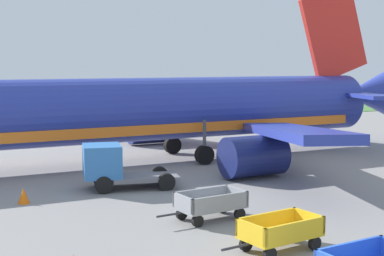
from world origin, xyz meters
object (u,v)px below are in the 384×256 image
(baggage_cart_fourth_in_row, at_px, (280,232))
(traffic_cone_mid_apron, at_px, (24,196))
(airplane, at_px, (166,110))
(baggage_cart_far_end, at_px, (210,204))
(service_truck_beside_carts, at_px, (113,166))

(baggage_cart_fourth_in_row, bearing_deg, traffic_cone_mid_apron, 128.52)
(airplane, xyz_separation_m, baggage_cart_fourth_in_row, (-1.57, -17.07, -2.45))
(baggage_cart_fourth_in_row, relative_size, baggage_cart_far_end, 1.00)
(baggage_cart_fourth_in_row, relative_size, service_truck_beside_carts, 0.79)
(airplane, height_order, baggage_cart_fourth_in_row, airplane)
(airplane, height_order, baggage_cart_far_end, airplane)
(airplane, height_order, service_truck_beside_carts, airplane)
(airplane, xyz_separation_m, service_truck_beside_carts, (-4.65, -6.61, -1.95))
(baggage_cart_far_end, xyz_separation_m, traffic_cone_mid_apron, (-6.44, 4.98, -0.28))
(baggage_cart_far_end, bearing_deg, baggage_cart_fourth_in_row, -79.62)
(service_truck_beside_carts, relative_size, traffic_cone_mid_apron, 7.08)
(service_truck_beside_carts, bearing_deg, airplane, 54.88)
(baggage_cart_far_end, height_order, service_truck_beside_carts, service_truck_beside_carts)
(traffic_cone_mid_apron, bearing_deg, baggage_cart_far_end, -37.72)
(baggage_cart_fourth_in_row, height_order, traffic_cone_mid_apron, baggage_cart_fourth_in_row)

